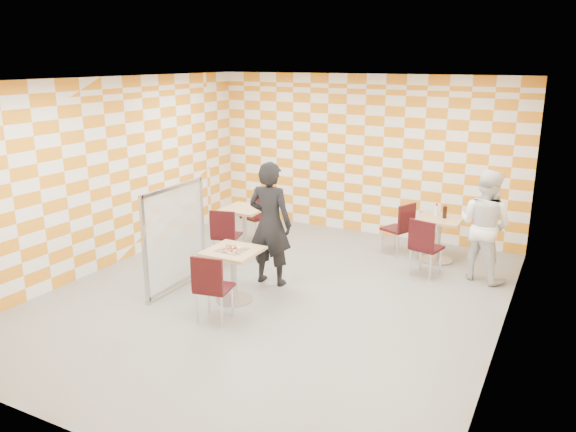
{
  "coord_description": "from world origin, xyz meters",
  "views": [
    {
      "loc": [
        3.56,
        -6.47,
        3.27
      ],
      "look_at": [
        0.1,
        0.2,
        1.15
      ],
      "focal_mm": 35.0,
      "sensor_mm": 36.0,
      "label": 1
    }
  ],
  "objects_px": {
    "main_table": "(233,266)",
    "chair_empty_far": "(259,211)",
    "man_white": "(485,225)",
    "sport_bottle": "(436,210)",
    "second_table": "(439,232)",
    "partition": "(175,237)",
    "chair_empty_near": "(225,232)",
    "empty_table": "(245,221)",
    "chair_second_front": "(424,243)",
    "soda_bottle": "(445,212)",
    "chair_second_side": "(401,225)",
    "man_dark": "(270,224)",
    "chair_main_front": "(211,284)"
  },
  "relations": [
    {
      "from": "chair_empty_far",
      "to": "man_dark",
      "type": "height_order",
      "value": "man_dark"
    },
    {
      "from": "chair_second_front",
      "to": "man_white",
      "type": "distance_m",
      "value": 0.93
    },
    {
      "from": "man_white",
      "to": "sport_bottle",
      "type": "height_order",
      "value": "man_white"
    },
    {
      "from": "second_table",
      "to": "man_white",
      "type": "relative_size",
      "value": 0.44
    },
    {
      "from": "empty_table",
      "to": "partition",
      "type": "bearing_deg",
      "value": -88.28
    },
    {
      "from": "main_table",
      "to": "chair_empty_near",
      "type": "distance_m",
      "value": 1.5
    },
    {
      "from": "soda_bottle",
      "to": "chair_main_front",
      "type": "bearing_deg",
      "value": -119.7
    },
    {
      "from": "chair_main_front",
      "to": "main_table",
      "type": "bearing_deg",
      "value": 100.52
    },
    {
      "from": "chair_second_front",
      "to": "chair_second_side",
      "type": "distance_m",
      "value": 0.99
    },
    {
      "from": "second_table",
      "to": "partition",
      "type": "relative_size",
      "value": 0.48
    },
    {
      "from": "man_white",
      "to": "soda_bottle",
      "type": "relative_size",
      "value": 7.4
    },
    {
      "from": "chair_main_front",
      "to": "man_dark",
      "type": "bearing_deg",
      "value": 90.04
    },
    {
      "from": "man_dark",
      "to": "second_table",
      "type": "bearing_deg",
      "value": -135.41
    },
    {
      "from": "main_table",
      "to": "second_table",
      "type": "relative_size",
      "value": 1.0
    },
    {
      "from": "man_dark",
      "to": "sport_bottle",
      "type": "relative_size",
      "value": 9.28
    },
    {
      "from": "main_table",
      "to": "chair_empty_far",
      "type": "xyz_separation_m",
      "value": [
        -1.08,
        2.56,
        0.04
      ]
    },
    {
      "from": "chair_second_side",
      "to": "sport_bottle",
      "type": "height_order",
      "value": "sport_bottle"
    },
    {
      "from": "partition",
      "to": "chair_empty_near",
      "type": "bearing_deg",
      "value": 87.24
    },
    {
      "from": "main_table",
      "to": "chair_second_front",
      "type": "distance_m",
      "value": 2.97
    },
    {
      "from": "main_table",
      "to": "man_white",
      "type": "bearing_deg",
      "value": 40.03
    },
    {
      "from": "chair_second_front",
      "to": "man_dark",
      "type": "relative_size",
      "value": 0.5
    },
    {
      "from": "chair_second_side",
      "to": "man_dark",
      "type": "relative_size",
      "value": 0.5
    },
    {
      "from": "man_dark",
      "to": "soda_bottle",
      "type": "bearing_deg",
      "value": -136.09
    },
    {
      "from": "empty_table",
      "to": "chair_empty_near",
      "type": "bearing_deg",
      "value": -81.63
    },
    {
      "from": "chair_second_front",
      "to": "chair_empty_far",
      "type": "bearing_deg",
      "value": 171.72
    },
    {
      "from": "empty_table",
      "to": "sport_bottle",
      "type": "bearing_deg",
      "value": 19.17
    },
    {
      "from": "man_white",
      "to": "soda_bottle",
      "type": "xyz_separation_m",
      "value": [
        -0.7,
        0.48,
        0.0
      ]
    },
    {
      "from": "man_white",
      "to": "sport_bottle",
      "type": "relative_size",
      "value": 8.51
    },
    {
      "from": "chair_second_front",
      "to": "sport_bottle",
      "type": "distance_m",
      "value": 1.0
    },
    {
      "from": "chair_second_side",
      "to": "soda_bottle",
      "type": "xyz_separation_m",
      "value": [
        0.7,
        0.03,
        0.31
      ]
    },
    {
      "from": "chair_empty_near",
      "to": "sport_bottle",
      "type": "height_order",
      "value": "sport_bottle"
    },
    {
      "from": "man_white",
      "to": "sport_bottle",
      "type": "xyz_separation_m",
      "value": [
        -0.86,
        0.6,
        -0.01
      ]
    },
    {
      "from": "chair_empty_far",
      "to": "man_dark",
      "type": "relative_size",
      "value": 0.5
    },
    {
      "from": "man_white",
      "to": "soda_bottle",
      "type": "distance_m",
      "value": 0.85
    },
    {
      "from": "chair_main_front",
      "to": "soda_bottle",
      "type": "height_order",
      "value": "soda_bottle"
    },
    {
      "from": "chair_empty_near",
      "to": "soda_bottle",
      "type": "relative_size",
      "value": 4.02
    },
    {
      "from": "second_table",
      "to": "chair_main_front",
      "type": "xyz_separation_m",
      "value": [
        -2.01,
        -3.62,
        0.04
      ]
    },
    {
      "from": "chair_second_front",
      "to": "chair_empty_near",
      "type": "distance_m",
      "value": 3.16
    },
    {
      "from": "partition",
      "to": "chair_second_front",
      "type": "bearing_deg",
      "value": 34.28
    },
    {
      "from": "chair_main_front",
      "to": "man_white",
      "type": "height_order",
      "value": "man_white"
    },
    {
      "from": "main_table",
      "to": "soda_bottle",
      "type": "distance_m",
      "value": 3.68
    },
    {
      "from": "chair_empty_near",
      "to": "chair_empty_far",
      "type": "distance_m",
      "value": 1.39
    },
    {
      "from": "main_table",
      "to": "partition",
      "type": "xyz_separation_m",
      "value": [
        -0.98,
        -0.01,
        0.28
      ]
    },
    {
      "from": "chair_second_front",
      "to": "chair_second_side",
      "type": "xyz_separation_m",
      "value": [
        -0.59,
        0.8,
        0.0
      ]
    },
    {
      "from": "empty_table",
      "to": "soda_bottle",
      "type": "bearing_deg",
      "value": 16.27
    },
    {
      "from": "chair_second_front",
      "to": "partition",
      "type": "bearing_deg",
      "value": -145.72
    },
    {
      "from": "second_table",
      "to": "man_dark",
      "type": "xyz_separation_m",
      "value": [
        -2.01,
        -2.09,
        0.42
      ]
    },
    {
      "from": "second_table",
      "to": "chair_second_side",
      "type": "bearing_deg",
      "value": -179.22
    },
    {
      "from": "second_table",
      "to": "sport_bottle",
      "type": "distance_m",
      "value": 0.37
    },
    {
      "from": "second_table",
      "to": "empty_table",
      "type": "distance_m",
      "value": 3.32
    }
  ]
}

